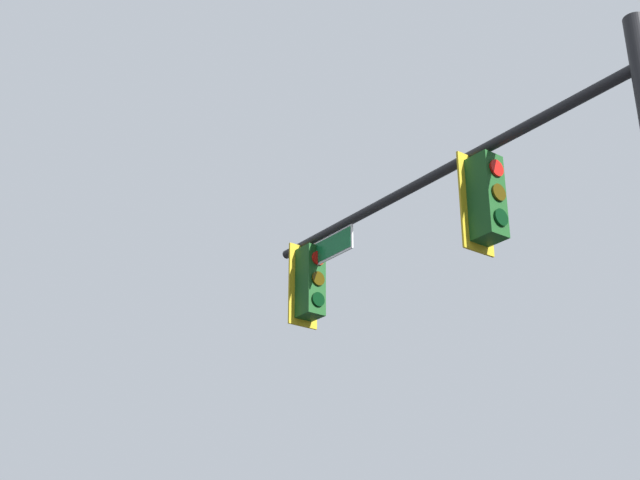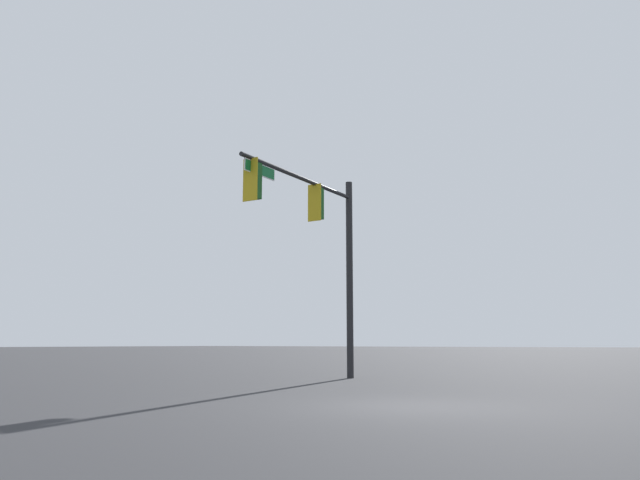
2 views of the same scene
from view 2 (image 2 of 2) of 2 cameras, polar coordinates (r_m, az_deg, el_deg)
ground_plane at (r=12.96m, az=8.43°, el=-14.86°), size 400.00×400.00×0.00m
signal_pole_near at (r=21.71m, az=0.16°, el=0.41°), size 6.67×0.70×7.31m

